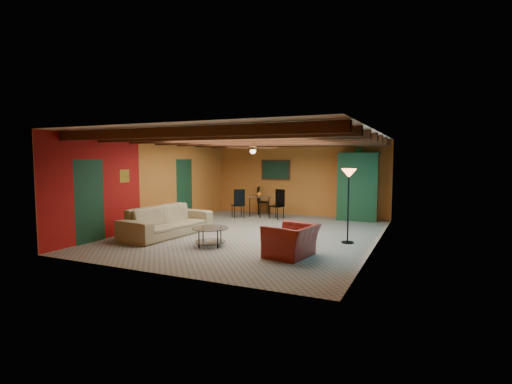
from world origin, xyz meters
The scene contains 11 objects.
room centered at (0.00, 0.11, 2.36)m, with size 6.52×8.01×2.71m.
sofa centered at (-2.04, -1.08, 0.39)m, with size 2.69×1.05×0.79m, color #8E7D5C.
armchair centered at (1.75, -1.84, 0.34)m, with size 1.05×0.92×0.68m, color maroon.
coffee_table centered at (-0.34, -1.69, 0.22)m, with size 0.87×0.87×0.45m, color silver, non-canonical shape.
dining_table centered at (-1.14, 3.00, 0.51)m, with size 1.97×1.97×1.02m, color silver, non-canonical shape.
armoire centered at (2.20, 3.70, 1.10)m, with size 1.26×0.62×2.21m, color brown.
floor_lamp centered at (2.58, -0.03, 0.92)m, with size 0.37×0.37×1.84m, color black, non-canonical shape.
ceiling_fan centered at (0.00, 0.00, 2.36)m, with size 1.50×1.50×0.44m, color #472614, non-canonical shape.
painting centered at (-0.90, 3.96, 1.65)m, with size 1.05×0.03×0.65m, color black.
potted_plant centered at (2.20, 3.70, 2.44)m, with size 0.43×0.37×0.47m, color #26661E.
vase centered at (-1.14, 3.00, 1.11)m, with size 0.17×0.17×0.17m, color orange.
Camera 1 is at (4.38, -9.45, 2.08)m, focal length 26.96 mm.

